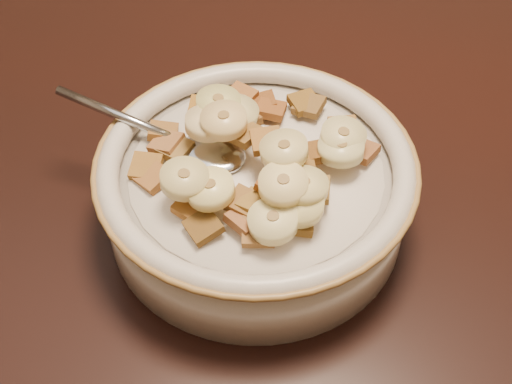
# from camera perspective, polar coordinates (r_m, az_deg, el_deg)

# --- Properties ---
(table) EXTENTS (1.41, 0.91, 0.04)m
(table) POSITION_cam_1_polar(r_m,az_deg,el_deg) (0.72, -16.36, 10.06)
(table) COLOR black
(table) RESTS_ON floor
(cereal_bowl) EXTENTS (0.21, 0.21, 0.05)m
(cereal_bowl) POSITION_cam_1_polar(r_m,az_deg,el_deg) (0.50, -0.00, -0.37)
(cereal_bowl) COLOR beige
(cereal_bowl) RESTS_ON table
(milk) EXTENTS (0.17, 0.17, 0.00)m
(milk) POSITION_cam_1_polar(r_m,az_deg,el_deg) (0.49, -0.00, 1.62)
(milk) COLOR white
(milk) RESTS_ON cereal_bowl
(spoon) EXTENTS (0.06, 0.05, 0.01)m
(spoon) POSITION_cam_1_polar(r_m,az_deg,el_deg) (0.49, -3.63, 3.05)
(spoon) COLOR #ABB2BC
(spoon) RESTS_ON cereal_bowl
(cereal_square_0) EXTENTS (0.03, 0.03, 0.01)m
(cereal_square_0) POSITION_cam_1_polar(r_m,az_deg,el_deg) (0.50, -1.03, 5.77)
(cereal_square_0) COLOR brown
(cereal_square_0) RESTS_ON milk
(cereal_square_1) EXTENTS (0.02, 0.02, 0.01)m
(cereal_square_1) POSITION_cam_1_polar(r_m,az_deg,el_deg) (0.44, 3.31, -2.36)
(cereal_square_1) COLOR brown
(cereal_square_1) RESTS_ON milk
(cereal_square_2) EXTENTS (0.03, 0.03, 0.01)m
(cereal_square_2) POSITION_cam_1_polar(r_m,az_deg,el_deg) (0.50, -7.18, 3.89)
(cereal_square_2) COLOR #9E6436
(cereal_square_2) RESTS_ON milk
(cereal_square_3) EXTENTS (0.03, 0.03, 0.01)m
(cereal_square_3) POSITION_cam_1_polar(r_m,az_deg,el_deg) (0.45, -0.92, -0.87)
(cereal_square_3) COLOR brown
(cereal_square_3) RESTS_ON milk
(cereal_square_4) EXTENTS (0.02, 0.02, 0.01)m
(cereal_square_4) POSITION_cam_1_polar(r_m,az_deg,el_deg) (0.52, 1.21, 6.61)
(cereal_square_4) COLOR brown
(cereal_square_4) RESTS_ON milk
(cereal_square_5) EXTENTS (0.02, 0.02, 0.01)m
(cereal_square_5) POSITION_cam_1_polar(r_m,az_deg,el_deg) (0.51, -7.44, 4.80)
(cereal_square_5) COLOR brown
(cereal_square_5) RESTS_ON milk
(cereal_square_6) EXTENTS (0.02, 0.03, 0.01)m
(cereal_square_6) POSITION_cam_1_polar(r_m,az_deg,el_deg) (0.51, 7.02, 5.16)
(cereal_square_6) COLOR brown
(cereal_square_6) RESTS_ON milk
(cereal_square_7) EXTENTS (0.03, 0.03, 0.01)m
(cereal_square_7) POSITION_cam_1_polar(r_m,az_deg,el_deg) (0.45, 2.82, -1.35)
(cereal_square_7) COLOR brown
(cereal_square_7) RESTS_ON milk
(cereal_square_8) EXTENTS (0.03, 0.03, 0.01)m
(cereal_square_8) POSITION_cam_1_polar(r_m,az_deg,el_deg) (0.48, -1.01, 4.72)
(cereal_square_8) COLOR brown
(cereal_square_8) RESTS_ON milk
(cereal_square_9) EXTENTS (0.03, 0.03, 0.01)m
(cereal_square_9) POSITION_cam_1_polar(r_m,az_deg,el_deg) (0.48, 5.12, 3.23)
(cereal_square_9) COLOR brown
(cereal_square_9) RESTS_ON milk
(cereal_square_10) EXTENTS (0.03, 0.03, 0.01)m
(cereal_square_10) POSITION_cam_1_polar(r_m,az_deg,el_deg) (0.44, -4.23, -2.77)
(cereal_square_10) COLOR brown
(cereal_square_10) RESTS_ON milk
(cereal_square_11) EXTENTS (0.02, 0.02, 0.01)m
(cereal_square_11) POSITION_cam_1_polar(r_m,az_deg,el_deg) (0.46, 4.66, 0.20)
(cereal_square_11) COLOR brown
(cereal_square_11) RESTS_ON milk
(cereal_square_12) EXTENTS (0.03, 0.02, 0.01)m
(cereal_square_12) POSITION_cam_1_polar(r_m,az_deg,el_deg) (0.52, 4.25, 6.93)
(cereal_square_12) COLOR brown
(cereal_square_12) RESTS_ON milk
(cereal_square_13) EXTENTS (0.03, 0.03, 0.01)m
(cereal_square_13) POSITION_cam_1_polar(r_m,az_deg,el_deg) (0.46, 2.70, 0.79)
(cereal_square_13) COLOR brown
(cereal_square_13) RESTS_ON milk
(cereal_square_14) EXTENTS (0.03, 0.03, 0.01)m
(cereal_square_14) POSITION_cam_1_polar(r_m,az_deg,el_deg) (0.44, -0.84, -2.20)
(cereal_square_14) COLOR #9A5E33
(cereal_square_14) RESTS_ON milk
(cereal_square_15) EXTENTS (0.02, 0.02, 0.01)m
(cereal_square_15) POSITION_cam_1_polar(r_m,az_deg,el_deg) (0.47, 3.47, 2.20)
(cereal_square_15) COLOR brown
(cereal_square_15) RESTS_ON milk
(cereal_square_16) EXTENTS (0.02, 0.02, 0.01)m
(cereal_square_16) POSITION_cam_1_polar(r_m,az_deg,el_deg) (0.44, 0.20, -3.19)
(cereal_square_16) COLOR #916031
(cereal_square_16) RESTS_ON milk
(cereal_square_17) EXTENTS (0.03, 0.03, 0.01)m
(cereal_square_17) POSITION_cam_1_polar(r_m,az_deg,el_deg) (0.45, -5.11, -1.19)
(cereal_square_17) COLOR #925818
(cereal_square_17) RESTS_ON milk
(cereal_square_18) EXTENTS (0.03, 0.03, 0.01)m
(cereal_square_18) POSITION_cam_1_polar(r_m,az_deg,el_deg) (0.49, 8.41, 3.30)
(cereal_square_18) COLOR brown
(cereal_square_18) RESTS_ON milk
(cereal_square_19) EXTENTS (0.03, 0.03, 0.01)m
(cereal_square_19) POSITION_cam_1_polar(r_m,az_deg,el_deg) (0.45, 0.03, -0.92)
(cereal_square_19) COLOR olive
(cereal_square_19) RESTS_ON milk
(cereal_square_20) EXTENTS (0.02, 0.02, 0.01)m
(cereal_square_20) POSITION_cam_1_polar(r_m,az_deg,el_deg) (0.52, -4.28, 6.67)
(cereal_square_20) COLOR #8D5F1A
(cereal_square_20) RESTS_ON milk
(cereal_square_21) EXTENTS (0.03, 0.03, 0.01)m
(cereal_square_21) POSITION_cam_1_polar(r_m,az_deg,el_deg) (0.53, 0.49, 7.15)
(cereal_square_21) COLOR brown
(cereal_square_21) RESTS_ON milk
(cereal_square_22) EXTENTS (0.03, 0.03, 0.01)m
(cereal_square_22) POSITION_cam_1_polar(r_m,az_deg,el_deg) (0.52, 3.91, 7.15)
(cereal_square_22) COLOR brown
(cereal_square_22) RESTS_ON milk
(cereal_square_23) EXTENTS (0.03, 0.03, 0.01)m
(cereal_square_23) POSITION_cam_1_polar(r_m,az_deg,el_deg) (0.44, 0.19, -2.38)
(cereal_square_23) COLOR #9C6924
(cereal_square_23) RESTS_ON milk
(cereal_square_24) EXTENTS (0.03, 0.03, 0.01)m
(cereal_square_24) POSITION_cam_1_polar(r_m,az_deg,el_deg) (0.53, -1.27, 7.67)
(cereal_square_24) COLOR #985A25
(cereal_square_24) RESTS_ON milk
(cereal_square_25) EXTENTS (0.02, 0.02, 0.01)m
(cereal_square_25) POSITION_cam_1_polar(r_m,az_deg,el_deg) (0.49, -8.80, 1.99)
(cereal_square_25) COLOR olive
(cereal_square_25) RESTS_ON milk
(cereal_square_26) EXTENTS (0.03, 0.03, 0.01)m
(cereal_square_26) POSITION_cam_1_polar(r_m,az_deg,el_deg) (0.49, -6.49, 3.48)
(cereal_square_26) COLOR olive
(cereal_square_26) RESTS_ON milk
(cereal_square_27) EXTENTS (0.03, 0.03, 0.01)m
(cereal_square_27) POSITION_cam_1_polar(r_m,az_deg,el_deg) (0.45, 1.52, 0.66)
(cereal_square_27) COLOR brown
(cereal_square_27) RESTS_ON milk
(cereal_square_28) EXTENTS (0.03, 0.03, 0.01)m
(cereal_square_28) POSITION_cam_1_polar(r_m,az_deg,el_deg) (0.48, -8.25, 1.21)
(cereal_square_28) COLOR #9B642C
(cereal_square_28) RESTS_ON milk
(cereal_square_29) EXTENTS (0.03, 0.03, 0.01)m
(cereal_square_29) POSITION_cam_1_polar(r_m,az_deg,el_deg) (0.47, 0.85, 4.11)
(cereal_square_29) COLOR brown
(cereal_square_29) RESTS_ON milk
(cereal_square_30) EXTENTS (0.03, 0.03, 0.01)m
(cereal_square_30) POSITION_cam_1_polar(r_m,az_deg,el_deg) (0.52, -1.14, 6.48)
(cereal_square_30) COLOR olive
(cereal_square_30) RESTS_ON milk
(banana_slice_0) EXTENTS (0.04, 0.04, 0.01)m
(banana_slice_0) POSITION_cam_1_polar(r_m,az_deg,el_deg) (0.48, 6.80, 3.40)
(banana_slice_0) COLOR #EADC8D
(banana_slice_0) RESTS_ON milk
(banana_slice_1) EXTENTS (0.03, 0.03, 0.01)m
(banana_slice_1) POSITION_cam_1_polar(r_m,az_deg,el_deg) (0.44, 3.84, 0.47)
(banana_slice_1) COLOR #CFBE8B
(banana_slice_1) RESTS_ON milk
(banana_slice_2) EXTENTS (0.04, 0.04, 0.01)m
(banana_slice_2) POSITION_cam_1_polar(r_m,az_deg,el_deg) (0.44, 2.19, 0.61)
(banana_slice_2) COLOR #F0CE77
(banana_slice_2) RESTS_ON milk
(banana_slice_3) EXTENTS (0.04, 0.04, 0.01)m
(banana_slice_3) POSITION_cam_1_polar(r_m,az_deg,el_deg) (0.45, -3.69, 0.24)
(banana_slice_3) COLOR #F6E898
(banana_slice_3) RESTS_ON milk
(banana_slice_4) EXTENTS (0.04, 0.04, 0.01)m
(banana_slice_4) POSITION_cam_1_polar(r_m,az_deg,el_deg) (0.48, 6.99, 4.41)
(banana_slice_4) COLOR #EFE08F
(banana_slice_4) RESTS_ON milk
(banana_slice_5) EXTENTS (0.03, 0.03, 0.01)m
(banana_slice_5) POSITION_cam_1_polar(r_m,az_deg,el_deg) (0.50, -3.02, 7.11)
(banana_slice_5) COLOR #CCC264
(banana_slice_5) RESTS_ON milk
(banana_slice_6) EXTENTS (0.04, 0.04, 0.01)m
(banana_slice_6) POSITION_cam_1_polar(r_m,az_deg,el_deg) (0.44, 3.49, -0.97)
(banana_slice_6) COLOR beige
(banana_slice_6) RESTS_ON milk
(banana_slice_7) EXTENTS (0.04, 0.04, 0.01)m
(banana_slice_7) POSITION_cam_1_polar(r_m,az_deg,el_deg) (0.48, -3.87, 5.53)
(banana_slice_7) COLOR beige
(banana_slice_7) RESTS_ON milk
(banana_slice_8) EXTENTS (0.04, 0.04, 0.01)m
(banana_slice_8) POSITION_cam_1_polar(r_m,az_deg,el_deg) (0.45, -5.74, 1.06)
(banana_slice_8) COLOR #D2B578
(banana_slice_8) RESTS_ON milk
(banana_slice_9) EXTENTS (0.04, 0.04, 0.02)m
(banana_slice_9) POSITION_cam_1_polar(r_m,az_deg,el_deg) (0.49, -1.61, 6.38)
(banana_slice_9) COLOR #D4C882
(banana_slice_9) RESTS_ON milk
(banana_slice_10) EXTENTS (0.04, 0.04, 0.01)m
(banana_slice_10) POSITION_cam_1_polar(r_m,az_deg,el_deg) (0.45, 2.25, 3.39)
(banana_slice_10) COLOR #F4D37A
(banana_slice_10) RESTS_ON milk
(banana_slice_11) EXTENTS (0.04, 0.04, 0.01)m
(banana_slice_11) POSITION_cam_1_polar(r_m,az_deg,el_deg) (0.47, -2.59, 5.74)
(banana_slice_11) COLOR #D9BC80
(banana_slice_11) RESTS_ON milk
(banana_slice_12) EXTENTS (0.04, 0.04, 0.01)m
(banana_slice_12) POSITION_cam_1_polar(r_m,az_deg,el_deg) (0.43, 1.36, -2.34)
(banana_slice_12) COLOR #F1E697
(banana_slice_12) RESTS_ON milk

